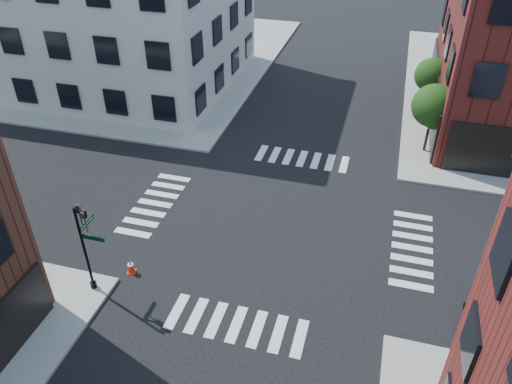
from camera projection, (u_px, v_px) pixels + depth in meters
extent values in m
plane|color=black|center=(276.00, 224.00, 26.45)|extent=(120.00, 120.00, 0.00)
cube|color=gray|center=(115.00, 55.00, 47.65)|extent=(30.00, 30.00, 0.15)
cube|color=beige|center=(96.00, 12.00, 40.15)|extent=(22.00, 16.00, 11.00)
cylinder|color=black|center=(426.00, 140.00, 32.19)|extent=(0.18, 0.18, 1.47)
cylinder|color=black|center=(428.00, 130.00, 31.77)|extent=(0.12, 0.12, 1.47)
sphere|color=black|center=(434.00, 106.00, 30.80)|extent=(2.69, 2.69, 2.69)
sphere|color=black|center=(436.00, 115.00, 30.98)|extent=(1.85, 1.85, 1.85)
cylinder|color=black|center=(426.00, 103.00, 36.97)|extent=(0.18, 0.18, 1.33)
cylinder|color=black|center=(428.00, 95.00, 36.59)|extent=(0.12, 0.12, 1.33)
sphere|color=black|center=(432.00, 75.00, 35.72)|extent=(2.43, 2.43, 2.43)
sphere|color=black|center=(434.00, 82.00, 35.86)|extent=(1.67, 1.67, 1.67)
cylinder|color=black|center=(85.00, 251.00, 21.27)|extent=(0.12, 0.12, 4.60)
cylinder|color=black|center=(94.00, 285.00, 22.41)|extent=(0.28, 0.28, 0.30)
cube|color=#053819|center=(93.00, 238.00, 20.66)|extent=(1.10, 0.03, 0.22)
cube|color=#053819|center=(87.00, 223.00, 21.08)|extent=(0.03, 1.10, 0.22)
imported|color=black|center=(86.00, 222.00, 20.36)|extent=(0.22, 0.18, 1.10)
imported|color=black|center=(80.00, 216.00, 20.65)|extent=(0.18, 0.22, 1.10)
cube|color=black|center=(488.00, 289.00, 19.73)|extent=(0.32, 2.08, 0.99)
cylinder|color=black|center=(511.00, 342.00, 19.53)|extent=(1.13, 0.49, 1.10)
cylinder|color=black|center=(498.00, 299.00, 21.39)|extent=(1.13, 0.49, 1.10)
cube|color=red|center=(132.00, 272.00, 23.48)|extent=(0.45, 0.45, 0.04)
cone|color=red|center=(131.00, 266.00, 23.29)|extent=(0.43, 0.43, 0.72)
cylinder|color=white|center=(130.00, 265.00, 23.23)|extent=(0.28, 0.28, 0.08)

